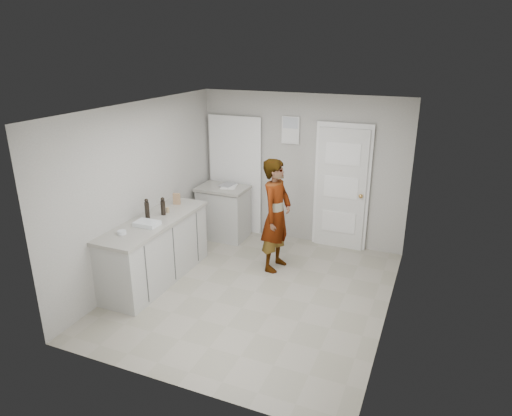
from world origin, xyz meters
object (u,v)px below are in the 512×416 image
at_px(person, 276,215).
at_px(cake_mix_box, 177,199).
at_px(oil_cruet_b, 147,209).
at_px(baking_dish, 147,224).
at_px(egg_bowl, 122,232).
at_px(oil_cruet_a, 163,206).
at_px(spice_jar, 168,210).

distance_m(person, cake_mix_box, 1.54).
height_order(oil_cruet_b, baking_dish, oil_cruet_b).
xyz_separation_m(baking_dish, egg_bowl, (-0.12, -0.37, -0.00)).
height_order(cake_mix_box, oil_cruet_b, oil_cruet_b).
bearing_deg(oil_cruet_b, cake_mix_box, 85.29).
relative_size(baking_dish, egg_bowl, 2.78).
relative_size(person, oil_cruet_b, 5.83).
height_order(oil_cruet_a, oil_cruet_b, oil_cruet_b).
distance_m(spice_jar, egg_bowl, 0.91).
relative_size(oil_cruet_a, baking_dish, 0.83).
distance_m(person, baking_dish, 1.86).
bearing_deg(cake_mix_box, oil_cruet_b, -108.42).
xyz_separation_m(person, oil_cruet_b, (-1.55, -1.00, 0.21)).
distance_m(oil_cruet_a, egg_bowl, 0.81).
bearing_deg(spice_jar, baking_dish, -87.81).
height_order(baking_dish, egg_bowl, baking_dish).
relative_size(cake_mix_box, egg_bowl, 1.49).
height_order(cake_mix_box, spice_jar, cake_mix_box).
distance_m(oil_cruet_b, egg_bowl, 0.61).
xyz_separation_m(cake_mix_box, egg_bowl, (-0.03, -1.27, -0.06)).
distance_m(spice_jar, oil_cruet_a, 0.13).
bearing_deg(egg_bowl, person, 46.16).
relative_size(cake_mix_box, spice_jar, 2.23).
xyz_separation_m(cake_mix_box, baking_dish, (0.09, -0.90, -0.06)).
height_order(oil_cruet_b, egg_bowl, oil_cruet_b).
relative_size(spice_jar, oil_cruet_a, 0.29).
distance_m(cake_mix_box, oil_cruet_b, 0.68).
bearing_deg(oil_cruet_a, cake_mix_box, 98.22).
height_order(oil_cruet_a, baking_dish, oil_cruet_a).
relative_size(oil_cruet_a, oil_cruet_b, 0.91).
xyz_separation_m(cake_mix_box, spice_jar, (0.07, -0.36, -0.05)).
relative_size(person, spice_jar, 21.98).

